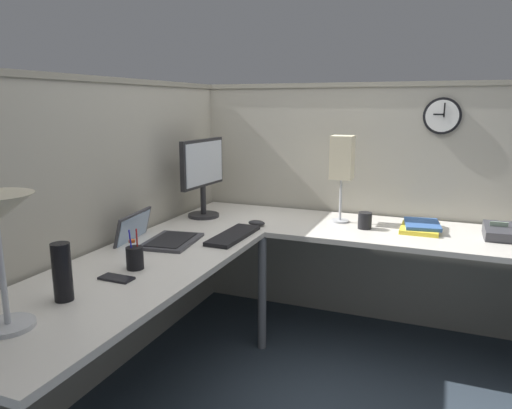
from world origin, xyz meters
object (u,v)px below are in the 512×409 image
(laptop, at_px, (155,237))
(coffee_mug, at_px, (365,221))
(desk_lamp_paper, at_px, (342,160))
(book_stack, at_px, (421,227))
(keyboard, at_px, (233,235))
(thermos_flask, at_px, (62,272))
(wall_clock, at_px, (442,116))
(computer_mouse, at_px, (257,223))
(cell_phone, at_px, (116,278))
(pen_cup, at_px, (135,257))
(office_phone, at_px, (506,233))
(monitor, at_px, (203,172))

(laptop, xyz_separation_m, coffee_mug, (0.69, -0.99, 0.02))
(desk_lamp_paper, xyz_separation_m, coffee_mug, (-0.11, -0.17, -0.34))
(laptop, height_order, book_stack, laptop)
(keyboard, xyz_separation_m, book_stack, (0.54, -0.94, 0.01))
(thermos_flask, bearing_deg, wall_clock, -33.89)
(laptop, bearing_deg, keyboard, -57.28)
(keyboard, xyz_separation_m, wall_clock, (0.84, -1.01, 0.63))
(computer_mouse, xyz_separation_m, cell_phone, (-1.04, 0.21, -0.01))
(computer_mouse, relative_size, pen_cup, 0.58)
(laptop, bearing_deg, office_phone, -67.13)
(cell_phone, distance_m, wall_clock, 2.10)
(computer_mouse, height_order, coffee_mug, coffee_mug)
(wall_clock, bearing_deg, monitor, 108.70)
(monitor, height_order, book_stack, monitor)
(computer_mouse, distance_m, cell_phone, 1.06)
(cell_phone, relative_size, wall_clock, 0.65)
(keyboard, height_order, pen_cup, pen_cup)
(keyboard, height_order, book_stack, book_stack)
(computer_mouse, bearing_deg, book_stack, -74.15)
(laptop, height_order, thermos_flask, thermos_flask)
(monitor, distance_m, pen_cup, 1.04)
(laptop, relative_size, cell_phone, 2.94)
(cell_phone, xyz_separation_m, book_stack, (1.30, -1.13, 0.02))
(monitor, height_order, pen_cup, monitor)
(monitor, height_order, thermos_flask, monitor)
(office_phone, bearing_deg, pen_cup, 125.60)
(pen_cup, relative_size, desk_lamp_paper, 0.34)
(computer_mouse, height_order, desk_lamp_paper, desk_lamp_paper)
(cell_phone, height_order, book_stack, book_stack)
(laptop, relative_size, computer_mouse, 4.07)
(office_phone, xyz_separation_m, book_stack, (0.04, 0.43, -0.02))
(pen_cup, bearing_deg, book_stack, -44.33)
(computer_mouse, bearing_deg, coffee_mug, -73.91)
(keyboard, xyz_separation_m, desk_lamp_paper, (0.57, -0.47, 0.37))
(thermos_flask, distance_m, coffee_mug, 1.70)
(office_phone, relative_size, desk_lamp_paper, 0.40)
(keyboard, distance_m, coffee_mug, 0.78)
(thermos_flask, bearing_deg, computer_mouse, -11.29)
(office_phone, distance_m, desk_lamp_paper, 0.98)
(thermos_flask, relative_size, desk_lamp_paper, 0.42)
(laptop, distance_m, thermos_flask, 0.79)
(monitor, relative_size, coffee_mug, 5.21)
(computer_mouse, bearing_deg, desk_lamp_paper, -57.18)
(office_phone, xyz_separation_m, coffee_mug, (-0.05, 0.74, 0.01))
(keyboard, xyz_separation_m, pen_cup, (-0.62, 0.19, 0.04))
(keyboard, height_order, coffee_mug, coffee_mug)
(coffee_mug, xyz_separation_m, wall_clock, (0.38, -0.37, 0.60))
(monitor, distance_m, laptop, 0.65)
(pen_cup, xyz_separation_m, desk_lamp_paper, (1.19, -0.66, 0.33))
(keyboard, xyz_separation_m, office_phone, (0.50, -1.38, 0.03))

